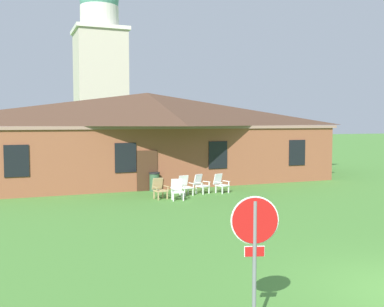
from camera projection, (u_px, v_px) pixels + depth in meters
name	position (u px, v px, depth m)	size (l,w,h in m)	color
brick_building	(147.00, 135.00, 28.23)	(21.46, 10.40, 5.40)	brown
dome_tower	(100.00, 73.00, 45.13)	(5.18, 5.18, 18.59)	#BCB29E
stop_sign	(255.00, 238.00, 7.36)	(0.78, 0.27, 2.36)	slate
lawn_chair_by_porch	(159.00, 188.00, 20.80)	(0.71, 0.75, 0.96)	tan
lawn_chair_near_door	(177.00, 189.00, 20.47)	(0.72, 0.76, 0.96)	silver
lawn_chair_left_end	(185.00, 185.00, 21.81)	(0.71, 0.75, 0.96)	silver
lawn_chair_middle	(201.00, 183.00, 22.34)	(0.81, 0.85, 0.96)	white
lawn_chair_right_end	(220.00, 183.00, 22.54)	(0.78, 0.83, 0.96)	white
trash_bin	(154.00, 182.00, 23.05)	(0.56, 0.56, 0.98)	#335638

